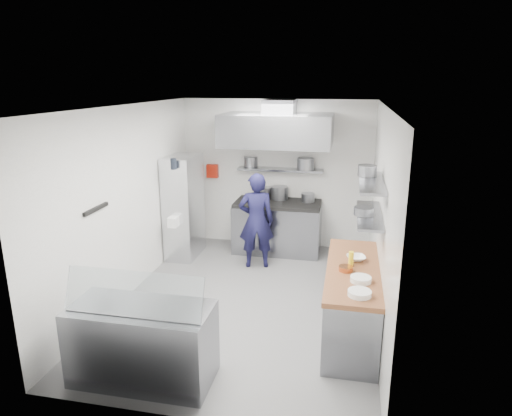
% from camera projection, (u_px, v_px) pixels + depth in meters
% --- Properties ---
extents(floor, '(5.00, 5.00, 0.00)m').
position_uv_depth(floor, '(248.00, 300.00, 6.73)').
color(floor, '#565658').
rests_on(floor, ground).
extents(ceiling, '(5.00, 5.00, 0.00)m').
position_uv_depth(ceiling, '(247.00, 106.00, 5.97)').
color(ceiling, silver).
rests_on(ceiling, wall_back).
extents(wall_back, '(3.60, 2.80, 0.02)m').
position_uv_depth(wall_back, '(276.00, 174.00, 8.71)').
color(wall_back, white).
rests_on(wall_back, floor).
extents(wall_front, '(3.60, 2.80, 0.02)m').
position_uv_depth(wall_front, '(184.00, 285.00, 3.99)').
color(wall_front, white).
rests_on(wall_front, floor).
extents(wall_left, '(2.80, 5.00, 0.02)m').
position_uv_depth(wall_left, '(128.00, 202.00, 6.70)').
color(wall_left, white).
rests_on(wall_left, floor).
extents(wall_right, '(2.80, 5.00, 0.02)m').
position_uv_depth(wall_right, '(380.00, 217.00, 6.00)').
color(wall_right, white).
rests_on(wall_right, floor).
extents(gas_range, '(1.60, 0.80, 0.90)m').
position_uv_depth(gas_range, '(277.00, 228.00, 8.57)').
color(gas_range, gray).
rests_on(gas_range, floor).
extents(cooktop, '(1.57, 0.78, 0.06)m').
position_uv_depth(cooktop, '(278.00, 203.00, 8.44)').
color(cooktop, black).
rests_on(cooktop, gas_range).
extents(stock_pot_left, '(0.29, 0.29, 0.20)m').
position_uv_depth(stock_pot_left, '(265.00, 192.00, 8.74)').
color(stock_pot_left, slate).
rests_on(stock_pot_left, cooktop).
extents(stock_pot_mid, '(0.33, 0.33, 0.24)m').
position_uv_depth(stock_pot_mid, '(280.00, 193.00, 8.60)').
color(stock_pot_mid, slate).
rests_on(stock_pot_mid, cooktop).
extents(stock_pot_right, '(0.25, 0.25, 0.16)m').
position_uv_depth(stock_pot_right, '(308.00, 197.00, 8.42)').
color(stock_pot_right, slate).
rests_on(stock_pot_right, cooktop).
extents(over_range_shelf, '(1.60, 0.30, 0.04)m').
position_uv_depth(over_range_shelf, '(280.00, 170.00, 8.50)').
color(over_range_shelf, gray).
rests_on(over_range_shelf, wall_back).
extents(shelf_pot_a, '(0.26, 0.26, 0.18)m').
position_uv_depth(shelf_pot_a, '(251.00, 161.00, 8.72)').
color(shelf_pot_a, slate).
rests_on(shelf_pot_a, over_range_shelf).
extents(shelf_pot_b, '(0.31, 0.31, 0.22)m').
position_uv_depth(shelf_pot_b, '(306.00, 164.00, 8.33)').
color(shelf_pot_b, slate).
rests_on(shelf_pot_b, over_range_shelf).
extents(extractor_hood, '(1.90, 1.15, 0.55)m').
position_uv_depth(extractor_hood, '(277.00, 130.00, 7.90)').
color(extractor_hood, gray).
rests_on(extractor_hood, wall_back).
extents(hood_duct, '(0.55, 0.55, 0.24)m').
position_uv_depth(hood_duct, '(279.00, 107.00, 8.01)').
color(hood_duct, slate).
rests_on(hood_duct, extractor_hood).
extents(red_firebox, '(0.22, 0.10, 0.26)m').
position_uv_depth(red_firebox, '(212.00, 171.00, 8.89)').
color(red_firebox, '#AB1D0D').
rests_on(red_firebox, wall_back).
extents(chef, '(0.68, 0.53, 1.65)m').
position_uv_depth(chef, '(256.00, 221.00, 7.75)').
color(chef, '#111133').
rests_on(chef, floor).
extents(wire_rack, '(0.50, 0.90, 1.85)m').
position_uv_depth(wire_rack, '(184.00, 207.00, 8.24)').
color(wire_rack, silver).
rests_on(wire_rack, floor).
extents(rack_bin_a, '(0.15, 0.19, 0.17)m').
position_uv_depth(rack_bin_a, '(173.00, 222.00, 7.77)').
color(rack_bin_a, white).
rests_on(rack_bin_a, wire_rack).
extents(rack_bin_b, '(0.12, 0.16, 0.14)m').
position_uv_depth(rack_bin_b, '(182.00, 187.00, 8.08)').
color(rack_bin_b, yellow).
rests_on(rack_bin_b, wire_rack).
extents(rack_jar, '(0.10, 0.10, 0.18)m').
position_uv_depth(rack_jar, '(174.00, 164.00, 7.51)').
color(rack_jar, black).
rests_on(rack_jar, wire_rack).
extents(knife_strip, '(0.04, 0.55, 0.05)m').
position_uv_depth(knife_strip, '(96.00, 209.00, 5.81)').
color(knife_strip, black).
rests_on(knife_strip, wall_left).
extents(prep_counter_base, '(0.62, 2.00, 0.84)m').
position_uv_depth(prep_counter_base, '(351.00, 303.00, 5.76)').
color(prep_counter_base, gray).
rests_on(prep_counter_base, floor).
extents(prep_counter_top, '(0.65, 2.04, 0.06)m').
position_uv_depth(prep_counter_top, '(353.00, 270.00, 5.64)').
color(prep_counter_top, brown).
rests_on(prep_counter_top, prep_counter_base).
extents(plate_stack_a, '(0.25, 0.25, 0.06)m').
position_uv_depth(plate_stack_a, '(360.00, 293.00, 4.89)').
color(plate_stack_a, white).
rests_on(plate_stack_a, prep_counter_top).
extents(plate_stack_b, '(0.24, 0.24, 0.06)m').
position_uv_depth(plate_stack_b, '(361.00, 279.00, 5.23)').
color(plate_stack_b, white).
rests_on(plate_stack_b, prep_counter_top).
extents(copper_pan, '(0.17, 0.17, 0.06)m').
position_uv_depth(copper_pan, '(346.00, 269.00, 5.53)').
color(copper_pan, '#B66433').
rests_on(copper_pan, prep_counter_top).
extents(squeeze_bottle, '(0.06, 0.06, 0.18)m').
position_uv_depth(squeeze_bottle, '(351.00, 259.00, 5.68)').
color(squeeze_bottle, yellow).
rests_on(squeeze_bottle, prep_counter_top).
extents(mixing_bowl, '(0.29, 0.29, 0.06)m').
position_uv_depth(mixing_bowl, '(356.00, 258.00, 5.86)').
color(mixing_bowl, white).
rests_on(mixing_bowl, prep_counter_top).
extents(wall_shelf_lower, '(0.30, 1.30, 0.04)m').
position_uv_depth(wall_shelf_lower, '(369.00, 215.00, 5.72)').
color(wall_shelf_lower, gray).
rests_on(wall_shelf_lower, wall_right).
extents(wall_shelf_upper, '(0.30, 1.30, 0.04)m').
position_uv_depth(wall_shelf_upper, '(372.00, 182.00, 5.61)').
color(wall_shelf_upper, gray).
rests_on(wall_shelf_upper, wall_right).
extents(shelf_pot_c, '(0.24, 0.24, 0.10)m').
position_uv_depth(shelf_pot_c, '(364.00, 211.00, 5.64)').
color(shelf_pot_c, slate).
rests_on(shelf_pot_c, wall_shelf_lower).
extents(shelf_pot_d, '(0.24, 0.24, 0.14)m').
position_uv_depth(shelf_pot_d, '(367.00, 171.00, 5.87)').
color(shelf_pot_d, slate).
rests_on(shelf_pot_d, wall_shelf_upper).
extents(display_case, '(1.50, 0.70, 0.85)m').
position_uv_depth(display_case, '(143.00, 343.00, 4.87)').
color(display_case, gray).
rests_on(display_case, floor).
extents(display_glass, '(1.47, 0.19, 0.42)m').
position_uv_depth(display_glass, '(133.00, 293.00, 4.58)').
color(display_glass, silver).
rests_on(display_glass, display_case).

